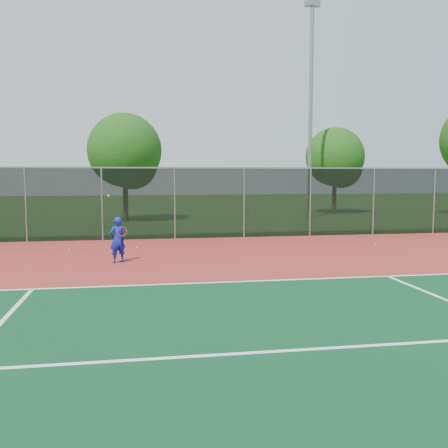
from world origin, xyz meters
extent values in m
plane|color=#235117|center=(0.00, 0.00, 0.00)|extent=(120.00, 120.00, 0.00)
cube|color=maroon|center=(0.00, 2.00, 0.01)|extent=(30.00, 20.00, 0.02)
cube|color=white|center=(2.00, 3.00, 0.03)|extent=(22.00, 0.10, 0.00)
cube|color=black|center=(0.00, 12.00, 1.52)|extent=(30.00, 0.04, 3.00)
cube|color=gray|center=(0.00, 12.00, 3.02)|extent=(30.00, 0.06, 0.06)
imported|color=#111FA8|center=(-5.16, 6.43, 0.72)|extent=(0.61, 0.52, 1.41)
cylinder|color=black|center=(-5.01, 6.18, 0.71)|extent=(0.03, 0.15, 0.27)
torus|color=#A51414|center=(-5.01, 6.08, 1.01)|extent=(0.30, 0.13, 0.29)
sphere|color=#CEDF19|center=(-5.41, 6.53, 2.08)|extent=(0.07, 0.07, 0.07)
sphere|color=#CEDF19|center=(-6.97, 9.14, 0.06)|extent=(0.07, 0.07, 0.07)
sphere|color=#CEDF19|center=(4.42, 8.54, 0.06)|extent=(0.07, 0.07, 0.07)
sphere|color=#CEDF19|center=(-4.60, 9.21, 0.06)|extent=(0.07, 0.07, 0.07)
cylinder|color=gray|center=(5.96, 20.57, 6.40)|extent=(0.24, 0.24, 12.81)
cube|color=gray|center=(5.96, 20.57, 12.98)|extent=(0.90, 0.40, 0.35)
cylinder|color=#372614|center=(-5.27, 20.60, 1.21)|extent=(0.30, 0.30, 2.41)
sphere|color=#184512|center=(-5.27, 20.60, 4.16)|extent=(4.29, 4.29, 4.29)
sphere|color=#184512|center=(-4.87, 20.30, 3.35)|extent=(2.95, 2.95, 2.95)
cylinder|color=#372614|center=(9.21, 24.50, 1.16)|extent=(0.30, 0.30, 2.33)
sphere|color=#184512|center=(9.21, 24.50, 4.01)|extent=(4.14, 4.14, 4.14)
sphere|color=#184512|center=(9.61, 24.20, 3.23)|extent=(2.84, 2.84, 2.84)
camera|label=1|loc=(-4.48, -9.12, 2.70)|focal=40.00mm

